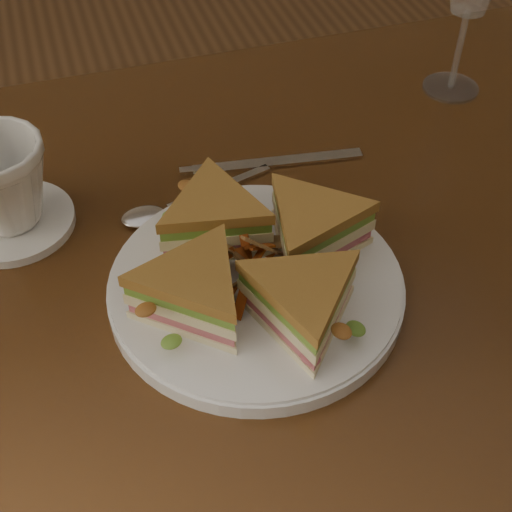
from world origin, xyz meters
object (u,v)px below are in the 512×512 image
Objects in this scene: table at (245,318)px; saucer at (13,222)px; plate at (256,287)px; sandwich_wedges at (256,260)px; knife at (266,164)px; spoon at (163,210)px; coffee_cup at (0,183)px.

table is 0.27m from saucer.
plate is 0.27m from saucer.
knife is (0.07, 0.19, -0.04)m from sandwich_wedges.
sandwich_wedges reaches higher than spoon.
sandwich_wedges is 2.80× the size of coffee_cup.
coffee_cup is at bearing 151.92° from table.
plate is 1.58× the size of spoon.
coffee_cup is (-0.29, -0.02, 0.06)m from knife.
spoon is 1.38× the size of saucer.
plate is 0.28m from coffee_cup.
plate is at bearing -37.94° from saucer.
table is 11.69× the size of coffee_cup.
spoon is (-0.07, 0.09, 0.10)m from table.
coffee_cup is (0.00, 0.00, 0.05)m from saucer.
knife is at bearing 3.43° from saucer.
coffee_cup is at bearing 142.06° from sandwich_wedges.
sandwich_wedges reaches higher than saucer.
spoon is 0.17m from coffee_cup.
table is 0.18m from knife.
plate reaches higher than table.
sandwich_wedges is at bearing -30.37° from coffee_cup.
table is at bearing -108.53° from knife.
spoon is 1.75× the size of coffee_cup.
plate is 2.76× the size of coffee_cup.
table is 6.69× the size of spoon.
coffee_cup reaches higher than plate.
table is at bearing 85.63° from sandwich_wedges.
coffee_cup reaches higher than knife.
table is 0.15m from sandwich_wedges.
table is 9.25× the size of saucer.
coffee_cup is at bearing 142.06° from plate.
knife is at bearing 69.16° from sandwich_wedges.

